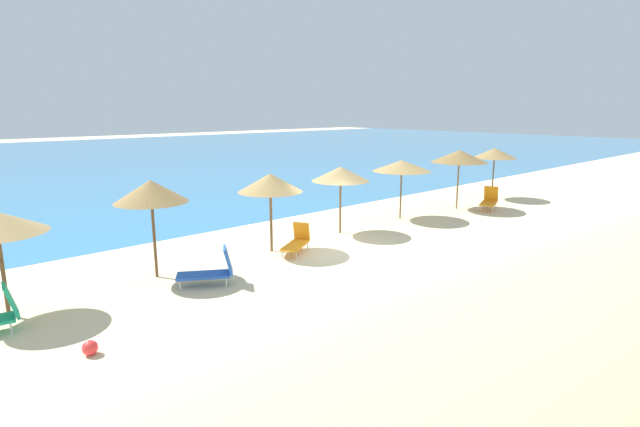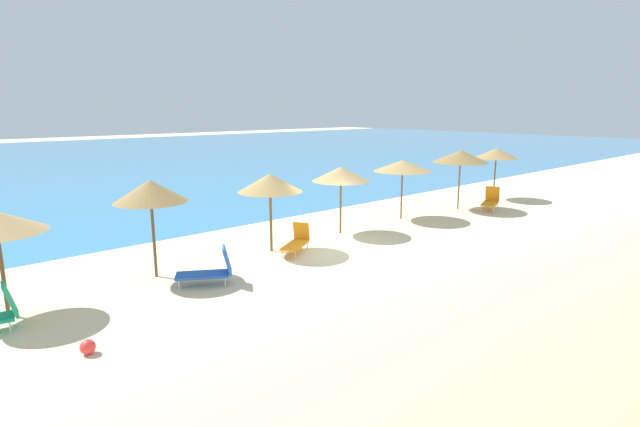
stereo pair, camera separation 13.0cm
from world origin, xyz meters
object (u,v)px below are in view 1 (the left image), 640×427
object	(u,v)px
beach_umbrella_4	(341,174)
beach_ball	(90,348)
beach_umbrella_2	(151,191)
lounge_chair_0	(297,241)
beach_umbrella_3	(270,183)
beach_umbrella_6	(459,156)
lounge_chair_2	(211,271)
beach_umbrella_5	(402,166)
beach_umbrella_7	(495,153)
lounge_chair_1	(489,200)

from	to	relation	value
beach_umbrella_4	beach_ball	world-z (taller)	beach_umbrella_4
beach_umbrella_2	lounge_chair_0	world-z (taller)	beach_umbrella_2
beach_umbrella_3	beach_umbrella_6	size ratio (longest dim) A/B	0.94
beach_umbrella_6	lounge_chair_0	bearing A→B (deg)	-176.96
beach_umbrella_4	lounge_chair_2	size ratio (longest dim) A/B	1.60
beach_ball	beach_umbrella_4	bearing A→B (deg)	19.22
lounge_chair_0	beach_umbrella_5	bearing A→B (deg)	-112.40
beach_umbrella_3	lounge_chair_2	xyz separation A→B (m)	(-3.24, -1.56, -1.97)
lounge_chair_0	beach_umbrella_7	bearing A→B (deg)	-117.70
beach_umbrella_6	lounge_chair_2	world-z (taller)	beach_umbrella_6
beach_umbrella_3	beach_umbrella_7	world-z (taller)	beach_umbrella_7
beach_umbrella_2	lounge_chair_0	size ratio (longest dim) A/B	1.88
beach_umbrella_5	beach_umbrella_4	bearing A→B (deg)	-178.86
beach_umbrella_4	lounge_chair_1	size ratio (longest dim) A/B	1.61
lounge_chair_1	beach_ball	xyz separation A→B (m)	(-19.24, -2.13, -0.31)
beach_umbrella_4	beach_umbrella_6	xyz separation A→B (m)	(7.64, -0.39, 0.22)
lounge_chair_1	beach_ball	size ratio (longest dim) A/B	5.33
beach_umbrella_4	beach_umbrella_5	bearing A→B (deg)	1.14
beach_umbrella_4	beach_umbrella_5	size ratio (longest dim) A/B	1.01
beach_umbrella_3	lounge_chair_1	world-z (taller)	beach_umbrella_3
beach_umbrella_5	beach_ball	xyz separation A→B (m)	(-14.47, -3.78, -2.22)
beach_umbrella_2	lounge_chair_1	size ratio (longest dim) A/B	1.75
beach_umbrella_6	beach_umbrella_7	size ratio (longest dim) A/B	1.05
beach_umbrella_6	lounge_chair_0	size ratio (longest dim) A/B	1.88
beach_umbrella_4	lounge_chair_2	distance (m)	7.27
beach_umbrella_3	beach_umbrella_4	world-z (taller)	beach_umbrella_3
beach_umbrella_5	lounge_chair_0	xyz separation A→B (m)	(-6.83, -1.03, -1.97)
lounge_chair_0	beach_umbrella_2	bearing A→B (deg)	48.70
lounge_chair_1	beach_umbrella_5	bearing A→B (deg)	49.74
beach_umbrella_3	beach_umbrella_2	bearing A→B (deg)	178.35
beach_umbrella_3	beach_umbrella_6	distance (m)	11.18
beach_umbrella_6	beach_umbrella_7	bearing A→B (deg)	3.85
beach_umbrella_3	beach_umbrella_7	distance (m)	15.01
beach_umbrella_5	beach_umbrella_7	distance (m)	7.64
beach_umbrella_5	lounge_chair_1	xyz separation A→B (m)	(4.77, -1.65, -1.91)
beach_umbrella_7	lounge_chair_2	size ratio (longest dim) A/B	1.67
beach_umbrella_2	beach_umbrella_4	xyz separation A→B (m)	(7.63, 0.10, -0.19)
beach_umbrella_5	lounge_chair_1	size ratio (longest dim) A/B	1.59
beach_umbrella_2	lounge_chair_1	world-z (taller)	beach_umbrella_2
lounge_chair_2	beach_umbrella_3	bearing A→B (deg)	-32.80
beach_umbrella_2	beach_ball	xyz separation A→B (m)	(-3.00, -3.60, -2.39)
beach_umbrella_5	beach_umbrella_7	world-z (taller)	beach_umbrella_7
lounge_chair_2	beach_umbrella_7	bearing A→B (deg)	-53.31
lounge_chair_2	beach_umbrella_2	bearing A→B (deg)	58.48
beach_umbrella_5	beach_umbrella_7	size ratio (longest dim) A/B	0.95
beach_umbrella_7	beach_umbrella_2	bearing A→B (deg)	179.93
beach_umbrella_3	beach_umbrella_4	xyz separation A→B (m)	(3.53, 0.22, -0.03)
beach_umbrella_5	lounge_chair_0	size ratio (longest dim) A/B	1.71
lounge_chair_0	beach_ball	bearing A→B (deg)	78.86
beach_umbrella_7	beach_ball	xyz separation A→B (m)	(-22.10, -3.58, -2.33)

